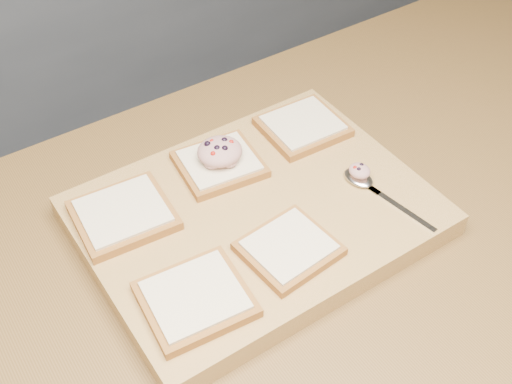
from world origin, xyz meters
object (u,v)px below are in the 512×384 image
Objects in this scene: spoon at (365,182)px; bread_far_center at (219,164)px; tuna_salad_dollop at (220,151)px; cutting_board at (256,216)px.

bread_far_center is at bearing 136.50° from spoon.
tuna_salad_dollop is (0.00, -0.00, 0.02)m from bread_far_center.
spoon is at bearing -43.63° from tuna_salad_dollop.
bread_far_center is 0.79× the size of spoon.
spoon is at bearing -43.50° from bread_far_center.
cutting_board is 0.11m from tuna_salad_dollop.
spoon is (0.15, -0.05, 0.02)m from cutting_board.
spoon reaches higher than cutting_board.
tuna_salad_dollop reaches higher than bread_far_center.
tuna_salad_dollop reaches higher than cutting_board.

